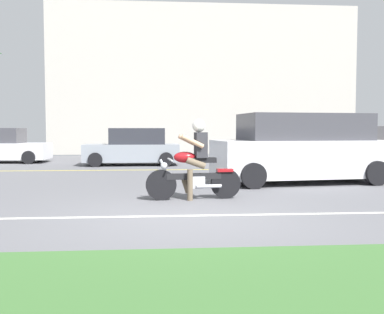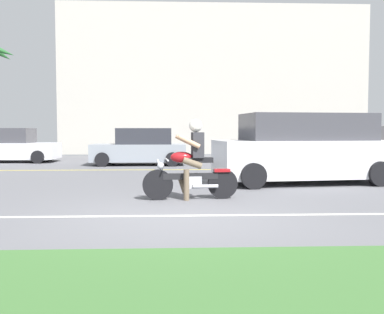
% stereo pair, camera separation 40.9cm
% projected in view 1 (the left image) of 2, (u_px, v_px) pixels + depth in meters
% --- Properties ---
extents(ground, '(56.00, 30.00, 0.04)m').
position_uv_depth(ground, '(178.00, 192.00, 10.36)').
color(ground, slate).
extents(lane_line_near, '(50.40, 0.12, 0.01)m').
position_uv_depth(lane_line_near, '(187.00, 216.00, 7.43)').
color(lane_line_near, silver).
rests_on(lane_line_near, ground).
extents(lane_line_far, '(50.40, 0.12, 0.01)m').
position_uv_depth(lane_line_far, '(170.00, 170.00, 16.06)').
color(lane_line_far, yellow).
rests_on(lane_line_far, ground).
extents(motorcyclist, '(1.98, 0.65, 1.66)m').
position_uv_depth(motorcyclist, '(195.00, 166.00, 9.18)').
color(motorcyclist, black).
rests_on(motorcyclist, ground).
extents(suv_nearby, '(4.97, 2.55, 1.87)m').
position_uv_depth(suv_nearby, '(302.00, 149.00, 12.08)').
color(suv_nearby, silver).
rests_on(suv_nearby, ground).
extents(parked_car_1, '(3.84, 1.93, 1.51)m').
position_uv_depth(parked_car_1, '(134.00, 148.00, 18.25)').
color(parked_car_1, '#8C939E').
rests_on(parked_car_1, ground).
extents(parked_car_2, '(3.71, 2.14, 1.48)m').
position_uv_depth(parked_car_2, '(262.00, 146.00, 20.42)').
color(parked_car_2, beige).
rests_on(parked_car_2, ground).
extents(parked_car_3, '(3.97, 1.94, 1.61)m').
position_uv_depth(parked_car_3, '(364.00, 145.00, 20.00)').
color(parked_car_3, white).
rests_on(parked_car_3, ground).
extents(building_far, '(18.45, 4.00, 8.88)m').
position_uv_depth(building_far, '(201.00, 83.00, 28.19)').
color(building_far, '#BCB7AD').
rests_on(building_far, ground).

